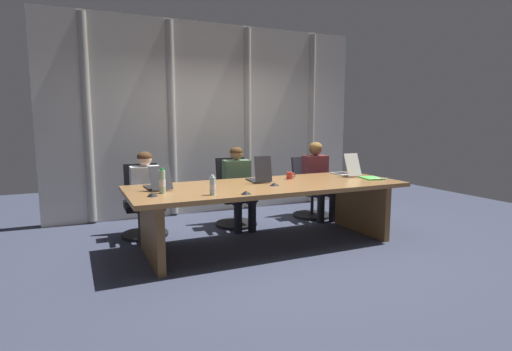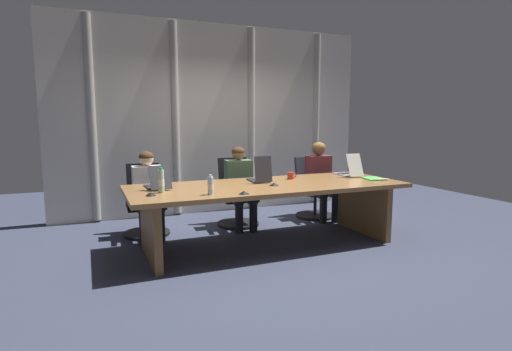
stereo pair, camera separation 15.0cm
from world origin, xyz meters
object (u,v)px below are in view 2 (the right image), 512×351
at_px(coffee_mug_near, 291,176).
at_px(conference_mic_right_side, 274,184).
at_px(spiral_notepad, 374,179).
at_px(person_left_mid, 240,183).
at_px(office_chair_left_end, 146,209).
at_px(laptop_left_mid, 260,177).
at_px(person_left_end, 148,189).
at_px(water_bottle_secondary, 161,181).
at_px(conference_mic_left_side, 244,192).
at_px(person_center, 321,176).
at_px(conference_mic_middle, 151,194).
at_px(laptop_center, 348,171).
at_px(laptop_left_end, 157,184).
at_px(water_bottle_primary, 211,186).
at_px(office_chair_left_mid, 237,200).
at_px(office_chair_center, 313,195).

height_order(coffee_mug_near, conference_mic_right_side, coffee_mug_near).
bearing_deg(spiral_notepad, person_left_mid, 156.19).
relative_size(office_chair_left_end, conference_mic_right_side, 8.45).
relative_size(laptop_left_mid, person_left_end, 0.37).
relative_size(water_bottle_secondary, conference_mic_left_side, 2.42).
relative_size(laptop_left_mid, water_bottle_secondary, 1.53).
height_order(person_left_end, person_center, person_center).
distance_m(laptop_left_mid, conference_mic_right_side, 0.34).
relative_size(person_left_end, spiral_notepad, 3.21).
bearing_deg(person_center, conference_mic_middle, -63.06).
bearing_deg(laptop_center, coffee_mug_near, 90.90).
relative_size(laptop_left_end, water_bottle_primary, 2.16).
bearing_deg(coffee_mug_near, person_center, 36.87).
relative_size(person_left_mid, water_bottle_secondary, 4.26).
bearing_deg(person_left_end, person_left_mid, 91.62).
bearing_deg(person_left_end, water_bottle_primary, 20.70).
bearing_deg(water_bottle_secondary, coffee_mug_near, 11.65).
bearing_deg(water_bottle_primary, coffee_mug_near, 27.44).
height_order(laptop_left_end, spiral_notepad, laptop_left_end).
relative_size(office_chair_left_mid, spiral_notepad, 2.78).
bearing_deg(office_chair_center, conference_mic_right_side, -54.63).
xyz_separation_m(water_bottle_secondary, conference_mic_middle, (-0.13, -0.13, -0.10)).
xyz_separation_m(water_bottle_secondary, coffee_mug_near, (1.72, 0.36, -0.08)).
relative_size(coffee_mug_near, conference_mic_left_side, 1.14).
relative_size(laptop_left_mid, spiral_notepad, 1.18).
bearing_deg(conference_mic_left_side, laptop_left_mid, 55.66).
distance_m(coffee_mug_near, conference_mic_middle, 1.92).
height_order(office_chair_left_end, conference_mic_right_side, office_chair_left_end).
height_order(office_chair_left_mid, office_chair_center, office_chair_left_mid).
xyz_separation_m(laptop_center, office_chair_left_end, (-2.62, 0.82, -0.46)).
bearing_deg(water_bottle_secondary, conference_mic_right_side, -1.83).
distance_m(office_chair_center, water_bottle_primary, 2.60).
bearing_deg(person_left_end, conference_mic_left_side, 30.57).
height_order(office_chair_center, conference_mic_right_side, office_chair_center).
relative_size(laptop_left_end, water_bottle_secondary, 1.68).
relative_size(person_center, water_bottle_primary, 5.66).
relative_size(laptop_center, conference_mic_left_side, 4.26).
distance_m(water_bottle_primary, conference_mic_middle, 0.61).
relative_size(laptop_center, office_chair_left_mid, 0.49).
xyz_separation_m(office_chair_left_mid, office_chair_center, (1.27, -0.00, -0.01)).
bearing_deg(conference_mic_left_side, person_center, 37.97).
relative_size(office_chair_left_end, office_chair_center, 1.00).
xyz_separation_m(laptop_center, person_left_mid, (-1.34, 0.66, -0.17)).
bearing_deg(office_chair_left_end, office_chair_left_mid, 91.86).
distance_m(laptop_left_mid, coffee_mug_near, 0.47).
bearing_deg(laptop_left_mid, conference_mic_left_side, 150.35).
height_order(person_left_end, conference_mic_left_side, person_left_end).
bearing_deg(laptop_left_mid, conference_mic_right_side, -169.49).
relative_size(laptop_center, person_center, 0.40).
distance_m(laptop_left_end, person_left_end, 0.70).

